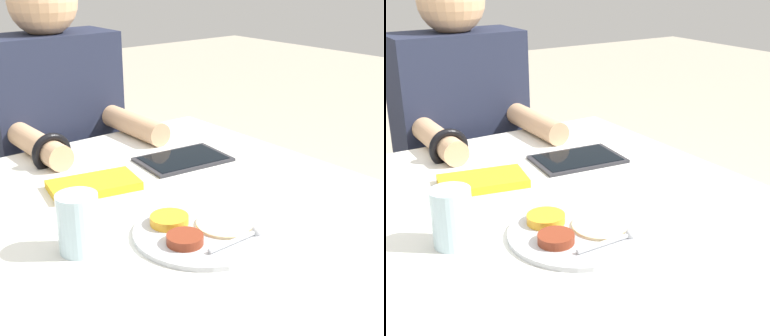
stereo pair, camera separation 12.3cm
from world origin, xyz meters
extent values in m
cube|color=silver|center=(0.00, 0.00, 0.35)|extent=(1.07, 1.01, 0.71)
cylinder|color=#B7BABF|center=(0.02, -0.19, 0.71)|extent=(0.28, 0.28, 0.01)
cylinder|color=gold|center=(-0.02, -0.12, 0.73)|extent=(0.08, 0.08, 0.02)
cylinder|color=maroon|center=(-0.05, -0.21, 0.73)|extent=(0.07, 0.07, 0.02)
cylinder|color=beige|center=(0.07, -0.20, 0.72)|extent=(0.13, 0.13, 0.01)
cylinder|color=#B7BABF|center=(0.02, -0.27, 0.72)|extent=(0.12, 0.01, 0.01)
sphere|color=#B7BABF|center=(0.09, -0.27, 0.72)|extent=(0.02, 0.02, 0.02)
cube|color=silver|center=(-0.04, 0.15, 0.71)|extent=(0.22, 0.16, 0.01)
cube|color=gold|center=(-0.04, 0.15, 0.72)|extent=(0.23, 0.16, 0.02)
cube|color=#28282D|center=(0.24, 0.17, 0.71)|extent=(0.25, 0.18, 0.01)
cube|color=black|center=(0.24, 0.17, 0.72)|extent=(0.23, 0.16, 0.00)
cube|color=black|center=(0.11, 0.67, 0.22)|extent=(0.37, 0.22, 0.44)
cube|color=#1E2338|center=(0.11, 0.67, 0.72)|extent=(0.42, 0.20, 0.57)
sphere|color=tan|center=(0.11, 0.67, 1.10)|extent=(0.21, 0.21, 0.21)
cylinder|color=tan|center=(-0.05, 0.44, 0.74)|extent=(0.07, 0.29, 0.07)
cylinder|color=tan|center=(0.27, 0.44, 0.74)|extent=(0.07, 0.29, 0.07)
torus|color=black|center=(-0.05, 0.36, 0.74)|extent=(0.11, 0.02, 0.11)
cylinder|color=silver|center=(-0.20, -0.09, 0.77)|extent=(0.08, 0.08, 0.11)
camera|label=1|loc=(-0.60, -0.90, 1.22)|focal=50.00mm
camera|label=2|loc=(-0.50, -0.97, 1.22)|focal=50.00mm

